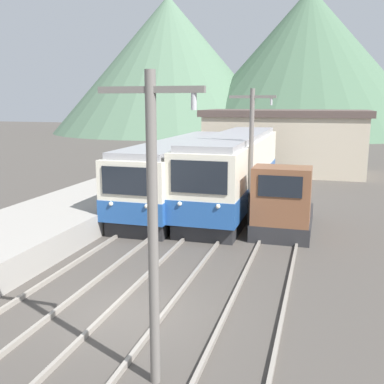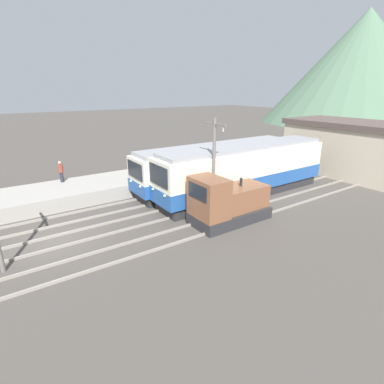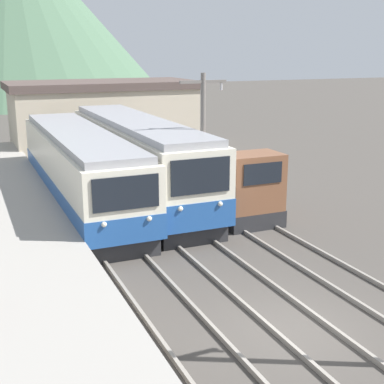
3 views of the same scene
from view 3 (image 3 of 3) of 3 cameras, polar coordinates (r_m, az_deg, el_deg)
ground_plane at (r=14.43m, az=10.57°, el=-14.23°), size 200.00×200.00×0.00m
platform_left at (r=12.24m, az=-15.78°, el=-17.63°), size 4.50×54.00×0.99m
track_left at (r=13.27m, az=0.81°, el=-16.39°), size 1.54×60.00×0.14m
track_center at (r=14.49m, az=11.26°, el=-13.80°), size 1.54×60.00×0.14m
commuter_train_left at (r=24.54m, az=-11.87°, el=2.08°), size 2.84×14.76×3.52m
commuter_train_center at (r=25.45m, az=-5.83°, el=3.10°), size 2.84×14.65×3.85m
shunting_locomotive at (r=22.88m, az=4.67°, el=0.30°), size 2.40×4.95×3.00m
catenary_mast_mid at (r=21.87m, az=1.19°, el=5.43°), size 2.00×0.20×6.09m
station_building at (r=37.70m, az=-9.46°, el=7.91°), size 12.60×6.30×4.91m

